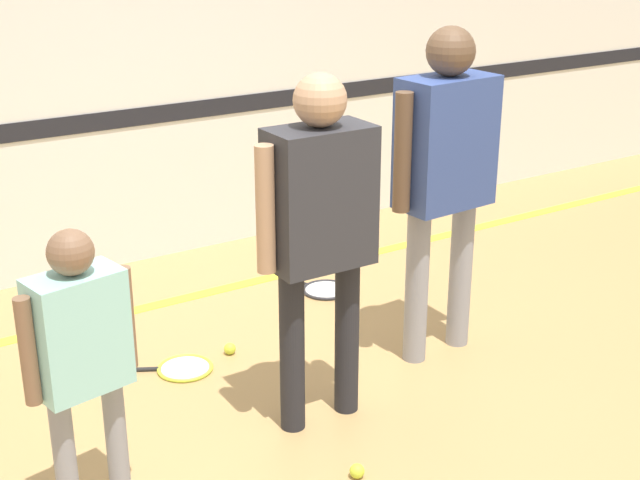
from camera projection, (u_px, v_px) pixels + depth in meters
name	position (u px, v px, depth m)	size (l,w,h in m)	color
ground_plane	(350.00, 410.00, 4.42)	(16.00, 16.00, 0.00)	tan
wall_back	(139.00, 29.00, 5.81)	(16.00, 0.07, 3.20)	silver
floor_stripe	(203.00, 293.00, 5.74)	(14.40, 0.10, 0.01)	yellow
person_instructor	(320.00, 216.00, 3.99)	(0.64, 0.26, 1.69)	#232328
person_student_left	(81.00, 348.00, 3.38)	(0.47, 0.25, 1.25)	gray
person_student_right	(445.00, 160.00, 4.63)	(0.68, 0.31, 1.79)	gray
racket_spare_on_floor	(181.00, 368.00, 4.80)	(0.55, 0.41, 0.03)	#C6D838
racket_second_spare	(324.00, 289.00, 5.79)	(0.42, 0.55, 0.03)	#28282D
tennis_ball_near_instructor	(357.00, 471.00, 3.89)	(0.07, 0.07, 0.07)	#CCE038
tennis_ball_by_spare_racket	(230.00, 349.00, 4.96)	(0.07, 0.07, 0.07)	#CCE038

